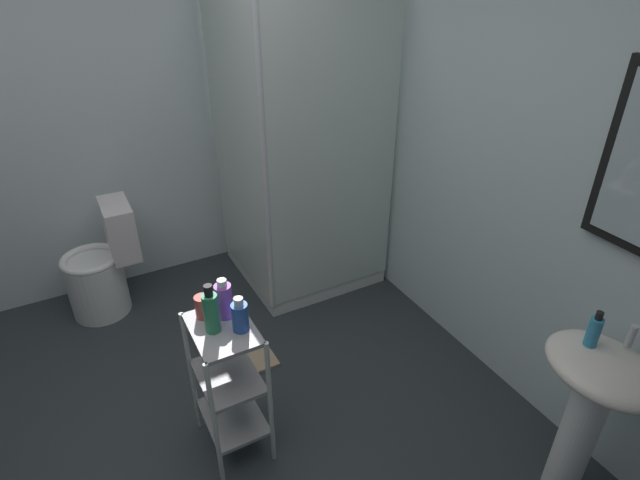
{
  "coord_description": "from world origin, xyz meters",
  "views": [
    {
      "loc": [
        1.65,
        -0.14,
        2.17
      ],
      "look_at": [
        -0.13,
        0.83,
        0.98
      ],
      "focal_mm": 28.41,
      "sensor_mm": 36.0,
      "label": 1
    }
  ],
  "objects_px": {
    "body_wash_bottle_green": "(211,311)",
    "toilet": "(103,270)",
    "shower_stall": "(296,223)",
    "conditioner_bottle_purple": "(224,300)",
    "storage_cart": "(228,379)",
    "hand_soap_bottle": "(594,331)",
    "shampoo_bottle_blue": "(240,316)",
    "bath_mat": "(231,345)",
    "rinse_cup": "(203,307)",
    "pedestal_sink": "(591,398)"
  },
  "relations": [
    {
      "from": "shampoo_bottle_blue",
      "to": "conditioner_bottle_purple",
      "type": "bearing_deg",
      "value": -166.72
    },
    {
      "from": "shower_stall",
      "to": "storage_cart",
      "type": "distance_m",
      "value": 1.48
    },
    {
      "from": "shower_stall",
      "to": "bath_mat",
      "type": "distance_m",
      "value": 0.97
    },
    {
      "from": "storage_cart",
      "to": "hand_soap_bottle",
      "type": "bearing_deg",
      "value": 54.48
    },
    {
      "from": "hand_soap_bottle",
      "to": "rinse_cup",
      "type": "relative_size",
      "value": 1.49
    },
    {
      "from": "storage_cart",
      "to": "bath_mat",
      "type": "xyz_separation_m",
      "value": [
        -0.68,
        0.22,
        -0.43
      ]
    },
    {
      "from": "pedestal_sink",
      "to": "rinse_cup",
      "type": "xyz_separation_m",
      "value": [
        -1.06,
        -1.27,
        0.21
      ]
    },
    {
      "from": "body_wash_bottle_green",
      "to": "toilet",
      "type": "bearing_deg",
      "value": -166.94
    },
    {
      "from": "body_wash_bottle_green",
      "to": "shampoo_bottle_blue",
      "type": "bearing_deg",
      "value": 64.12
    },
    {
      "from": "conditioner_bottle_purple",
      "to": "bath_mat",
      "type": "xyz_separation_m",
      "value": [
        -0.61,
        0.18,
        -0.82
      ]
    },
    {
      "from": "pedestal_sink",
      "to": "rinse_cup",
      "type": "distance_m",
      "value": 1.66
    },
    {
      "from": "shower_stall",
      "to": "rinse_cup",
      "type": "bearing_deg",
      "value": -42.44
    },
    {
      "from": "shampoo_bottle_blue",
      "to": "hand_soap_bottle",
      "type": "bearing_deg",
      "value": 54.46
    },
    {
      "from": "storage_cart",
      "to": "shampoo_bottle_blue",
      "type": "xyz_separation_m",
      "value": [
        0.05,
        0.07,
        0.38
      ]
    },
    {
      "from": "bath_mat",
      "to": "shower_stall",
      "type": "bearing_deg",
      "value": 124.92
    },
    {
      "from": "toilet",
      "to": "body_wash_bottle_green",
      "type": "distance_m",
      "value": 1.57
    },
    {
      "from": "shower_stall",
      "to": "hand_soap_bottle",
      "type": "xyz_separation_m",
      "value": [
        2.03,
        0.3,
        0.42
      ]
    },
    {
      "from": "conditioner_bottle_purple",
      "to": "body_wash_bottle_green",
      "type": "bearing_deg",
      "value": -48.82
    },
    {
      "from": "shower_stall",
      "to": "storage_cart",
      "type": "relative_size",
      "value": 2.7
    },
    {
      "from": "hand_soap_bottle",
      "to": "bath_mat",
      "type": "distance_m",
      "value": 2.04
    },
    {
      "from": "rinse_cup",
      "to": "bath_mat",
      "type": "bearing_deg",
      "value": 155.08
    },
    {
      "from": "toilet",
      "to": "body_wash_bottle_green",
      "type": "relative_size",
      "value": 3.25
    },
    {
      "from": "toilet",
      "to": "storage_cart",
      "type": "bearing_deg",
      "value": 14.4
    },
    {
      "from": "shower_stall",
      "to": "pedestal_sink",
      "type": "relative_size",
      "value": 2.47
    },
    {
      "from": "conditioner_bottle_purple",
      "to": "shower_stall",
      "type": "bearing_deg",
      "value": 141.3
    },
    {
      "from": "bath_mat",
      "to": "body_wash_bottle_green",
      "type": "bearing_deg",
      "value": -20.68
    },
    {
      "from": "shower_stall",
      "to": "conditioner_bottle_purple",
      "type": "height_order",
      "value": "shower_stall"
    },
    {
      "from": "toilet",
      "to": "shampoo_bottle_blue",
      "type": "height_order",
      "value": "shampoo_bottle_blue"
    },
    {
      "from": "shampoo_bottle_blue",
      "to": "body_wash_bottle_green",
      "type": "height_order",
      "value": "body_wash_bottle_green"
    },
    {
      "from": "toilet",
      "to": "rinse_cup",
      "type": "height_order",
      "value": "rinse_cup"
    },
    {
      "from": "pedestal_sink",
      "to": "storage_cart",
      "type": "distance_m",
      "value": 1.55
    },
    {
      "from": "toilet",
      "to": "body_wash_bottle_green",
      "type": "height_order",
      "value": "body_wash_bottle_green"
    },
    {
      "from": "rinse_cup",
      "to": "body_wash_bottle_green",
      "type": "bearing_deg",
      "value": 3.92
    },
    {
      "from": "rinse_cup",
      "to": "bath_mat",
      "type": "distance_m",
      "value": 1.0
    },
    {
      "from": "toilet",
      "to": "bath_mat",
      "type": "distance_m",
      "value": 1.01
    },
    {
      "from": "shower_stall",
      "to": "rinse_cup",
      "type": "xyz_separation_m",
      "value": [
        1.05,
        -0.96,
        0.33
      ]
    },
    {
      "from": "bath_mat",
      "to": "toilet",
      "type": "bearing_deg",
      "value": -142.45
    },
    {
      "from": "shower_stall",
      "to": "rinse_cup",
      "type": "relative_size",
      "value": 18.76
    },
    {
      "from": "storage_cart",
      "to": "shower_stall",
      "type": "bearing_deg",
      "value": 141.72
    },
    {
      "from": "storage_cart",
      "to": "bath_mat",
      "type": "height_order",
      "value": "storage_cart"
    },
    {
      "from": "hand_soap_bottle",
      "to": "storage_cart",
      "type": "bearing_deg",
      "value": -125.52
    },
    {
      "from": "hand_soap_bottle",
      "to": "shampoo_bottle_blue",
      "type": "distance_m",
      "value": 1.41
    },
    {
      "from": "hand_soap_bottle",
      "to": "body_wash_bottle_green",
      "type": "xyz_separation_m",
      "value": [
        -0.87,
        -1.25,
        -0.04
      ]
    },
    {
      "from": "toilet",
      "to": "storage_cart",
      "type": "height_order",
      "value": "toilet"
    },
    {
      "from": "toilet",
      "to": "storage_cart",
      "type": "relative_size",
      "value": 1.03
    },
    {
      "from": "bath_mat",
      "to": "hand_soap_bottle",
      "type": "bearing_deg",
      "value": 32.91
    },
    {
      "from": "pedestal_sink",
      "to": "body_wash_bottle_green",
      "type": "height_order",
      "value": "body_wash_bottle_green"
    },
    {
      "from": "conditioner_bottle_purple",
      "to": "pedestal_sink",
      "type": "bearing_deg",
      "value": 49.22
    },
    {
      "from": "pedestal_sink",
      "to": "hand_soap_bottle",
      "type": "xyz_separation_m",
      "value": [
        -0.08,
        -0.0,
        0.3
      ]
    },
    {
      "from": "conditioner_bottle_purple",
      "to": "rinse_cup",
      "type": "bearing_deg",
      "value": -115.97
    }
  ]
}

